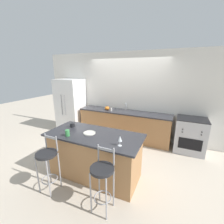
# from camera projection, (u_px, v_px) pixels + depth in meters

# --- Properties ---
(ground_plane) EXTENTS (18.00, 18.00, 0.00)m
(ground_plane) POSITION_uv_depth(u_px,v_px,m) (119.00, 142.00, 4.63)
(ground_plane) COLOR beige
(wall_back) EXTENTS (6.00, 0.07, 2.70)m
(wall_back) POSITION_uv_depth(u_px,v_px,m) (127.00, 96.00, 4.83)
(wall_back) COLOR silver
(wall_back) RESTS_ON ground_plane
(back_counter) EXTENTS (2.91, 0.63, 0.91)m
(back_counter) POSITION_uv_depth(u_px,v_px,m) (124.00, 125.00, 4.82)
(back_counter) COLOR #A87547
(back_counter) RESTS_ON ground_plane
(sink_faucet) EXTENTS (0.02, 0.13, 0.22)m
(sink_faucet) POSITION_uv_depth(u_px,v_px,m) (126.00, 106.00, 4.82)
(sink_faucet) COLOR #ADAFB5
(sink_faucet) RESTS_ON back_counter
(kitchen_island) EXTENTS (1.92, 0.88, 0.93)m
(kitchen_island) POSITION_uv_depth(u_px,v_px,m) (95.00, 155.00, 3.08)
(kitchen_island) COLOR #A87547
(kitchen_island) RESTS_ON ground_plane
(refrigerator) EXTENTS (0.89, 0.77, 1.85)m
(refrigerator) POSITION_uv_depth(u_px,v_px,m) (71.00, 105.00, 5.40)
(refrigerator) COLOR white
(refrigerator) RESTS_ON ground_plane
(oven_range) EXTENTS (0.75, 0.65, 0.94)m
(oven_range) POSITION_uv_depth(u_px,v_px,m) (190.00, 135.00, 4.02)
(oven_range) COLOR #B7B7BC
(oven_range) RESTS_ON ground_plane
(bar_stool_near) EXTENTS (0.36, 0.36, 1.06)m
(bar_stool_near) POSITION_uv_depth(u_px,v_px,m) (48.00, 160.00, 2.64)
(bar_stool_near) COLOR #99999E
(bar_stool_near) RESTS_ON ground_plane
(bar_stool_far) EXTENTS (0.36, 0.36, 1.06)m
(bar_stool_far) POSITION_uv_depth(u_px,v_px,m) (102.00, 176.00, 2.25)
(bar_stool_far) COLOR #99999E
(bar_stool_far) RESTS_ON ground_plane
(dinner_plate) EXTENTS (0.25, 0.25, 0.02)m
(dinner_plate) POSITION_uv_depth(u_px,v_px,m) (89.00, 133.00, 3.00)
(dinner_plate) COLOR beige
(dinner_plate) RESTS_ON kitchen_island
(wine_glass) EXTENTS (0.07, 0.07, 0.18)m
(wine_glass) POSITION_uv_depth(u_px,v_px,m) (120.00, 139.00, 2.48)
(wine_glass) COLOR white
(wine_glass) RESTS_ON kitchen_island
(coffee_mug) EXTENTS (0.13, 0.09, 0.09)m
(coffee_mug) POSITION_uv_depth(u_px,v_px,m) (72.00, 125.00, 3.32)
(coffee_mug) COLOR #232326
(coffee_mug) RESTS_ON kitchen_island
(tumbler_cup) EXTENTS (0.08, 0.08, 0.12)m
(tumbler_cup) POSITION_uv_depth(u_px,v_px,m) (67.00, 133.00, 2.86)
(tumbler_cup) COLOR #3D934C
(tumbler_cup) RESTS_ON kitchen_island
(pumpkin_decoration) EXTENTS (0.15, 0.15, 0.14)m
(pumpkin_decoration) POSITION_uv_depth(u_px,v_px,m) (107.00, 108.00, 4.81)
(pumpkin_decoration) COLOR orange
(pumpkin_decoration) RESTS_ON back_counter
(soap_bottle) EXTENTS (0.06, 0.06, 0.13)m
(soap_bottle) POSITION_uv_depth(u_px,v_px,m) (111.00, 109.00, 4.71)
(soap_bottle) COLOR silver
(soap_bottle) RESTS_ON back_counter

